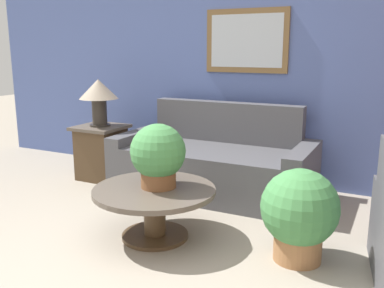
{
  "coord_description": "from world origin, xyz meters",
  "views": [
    {
      "loc": [
        1.6,
        -1.81,
        1.5
      ],
      "look_at": [
        -0.12,
        1.64,
        0.63
      ],
      "focal_mm": 40.0,
      "sensor_mm": 36.0,
      "label": 1
    }
  ],
  "objects_px": {
    "coffee_table": "(154,202)",
    "table_lamp": "(99,93)",
    "potted_plant_floor": "(299,212)",
    "couch_main": "(214,164)",
    "potted_plant_on_table": "(158,154)",
    "side_table": "(101,152)"
  },
  "relations": [
    {
      "from": "couch_main",
      "to": "coffee_table",
      "type": "relative_size",
      "value": 2.1
    },
    {
      "from": "couch_main",
      "to": "side_table",
      "type": "height_order",
      "value": "couch_main"
    },
    {
      "from": "couch_main",
      "to": "potted_plant_floor",
      "type": "xyz_separation_m",
      "value": [
        1.15,
        -1.11,
        0.06
      ]
    },
    {
      "from": "coffee_table",
      "to": "table_lamp",
      "type": "distance_m",
      "value": 1.92
    },
    {
      "from": "coffee_table",
      "to": "potted_plant_floor",
      "type": "height_order",
      "value": "potted_plant_floor"
    },
    {
      "from": "side_table",
      "to": "potted_plant_floor",
      "type": "bearing_deg",
      "value": -21.12
    },
    {
      "from": "potted_plant_floor",
      "to": "table_lamp",
      "type": "bearing_deg",
      "value": 158.88
    },
    {
      "from": "couch_main",
      "to": "table_lamp",
      "type": "xyz_separation_m",
      "value": [
        -1.37,
        -0.13,
        0.7
      ]
    },
    {
      "from": "table_lamp",
      "to": "potted_plant_on_table",
      "type": "relative_size",
      "value": 1.04
    },
    {
      "from": "table_lamp",
      "to": "coffee_table",
      "type": "bearing_deg",
      "value": -38.32
    },
    {
      "from": "side_table",
      "to": "table_lamp",
      "type": "distance_m",
      "value": 0.68
    },
    {
      "from": "table_lamp",
      "to": "potted_plant_floor",
      "type": "height_order",
      "value": "table_lamp"
    },
    {
      "from": "potted_plant_floor",
      "to": "coffee_table",
      "type": "bearing_deg",
      "value": -173.08
    },
    {
      "from": "couch_main",
      "to": "potted_plant_on_table",
      "type": "relative_size",
      "value": 4.03
    },
    {
      "from": "side_table",
      "to": "coffee_table",
      "type": "bearing_deg",
      "value": -38.32
    },
    {
      "from": "side_table",
      "to": "potted_plant_floor",
      "type": "distance_m",
      "value": 2.71
    },
    {
      "from": "coffee_table",
      "to": "potted_plant_on_table",
      "type": "xyz_separation_m",
      "value": [
        0.02,
        0.04,
        0.38
      ]
    },
    {
      "from": "couch_main",
      "to": "potted_plant_on_table",
      "type": "xyz_separation_m",
      "value": [
        0.05,
        -1.2,
        0.38
      ]
    },
    {
      "from": "side_table",
      "to": "table_lamp",
      "type": "bearing_deg",
      "value": -90.0
    },
    {
      "from": "couch_main",
      "to": "potted_plant_on_table",
      "type": "height_order",
      "value": "potted_plant_on_table"
    },
    {
      "from": "side_table",
      "to": "potted_plant_floor",
      "type": "relative_size",
      "value": 0.92
    },
    {
      "from": "coffee_table",
      "to": "table_lamp",
      "type": "bearing_deg",
      "value": 141.68
    }
  ]
}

